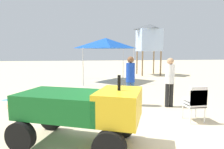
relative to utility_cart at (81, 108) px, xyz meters
The scene contains 8 objects.
ground 1.89m from the utility_cart, ahead, with size 80.00×80.00×0.00m, color beige.
utility_cart is the anchor object (origin of this frame).
stacked_plastic_chairs 3.24m from the utility_cart, 14.54° to the left, with size 0.48×0.48×1.02m.
surfboard_pile 3.60m from the utility_cart, 115.31° to the left, with size 2.59×0.71×0.32m.
lifeguard_near_right 3.26m from the utility_cart, 57.31° to the left, with size 0.32×0.32×1.79m.
lifeguard_far_right 3.87m from the utility_cart, 37.13° to the left, with size 0.32×0.32×1.74m.
popup_canopy 8.96m from the utility_cart, 79.54° to the left, with size 3.07×3.07×2.86m.
lifeguard_tower 13.13m from the utility_cart, 64.16° to the left, with size 1.98×1.98×4.27m.
Camera 1 is at (-1.66, -3.66, 1.94)m, focal length 30.40 mm.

